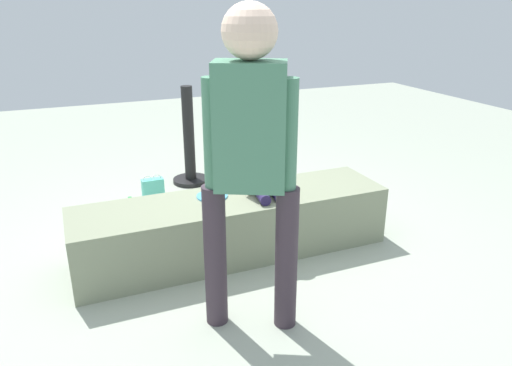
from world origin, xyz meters
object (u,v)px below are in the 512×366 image
object	(u,v)px
water_bottle_near_gift	(131,211)
child_seated	(262,166)
handbag_black_leather	(202,209)
cake_plate	(212,194)
gift_bag	(153,191)
cake_box_white	(279,188)
adult_standing	(250,148)
handbag_brown_canvas	(235,174)

from	to	relation	value
water_bottle_near_gift	child_seated	bearing A→B (deg)	-43.81
handbag_black_leather	cake_plate	bearing A→B (deg)	-97.16
gift_bag	water_bottle_near_gift	distance (m)	0.42
gift_bag	child_seated	bearing A→B (deg)	-62.80
water_bottle_near_gift	cake_box_white	bearing A→B (deg)	5.04
adult_standing	handbag_black_leather	bearing A→B (deg)	84.82
adult_standing	gift_bag	world-z (taller)	adult_standing
gift_bag	handbag_brown_canvas	size ratio (longest dim) A/B	0.78
cake_box_white	water_bottle_near_gift	bearing A→B (deg)	-174.96
cake_box_white	handbag_brown_canvas	distance (m)	0.48
child_seated	gift_bag	size ratio (longest dim) A/B	1.74
child_seated	water_bottle_near_gift	world-z (taller)	child_seated
water_bottle_near_gift	cake_plate	bearing A→B (deg)	-56.00
adult_standing	handbag_brown_canvas	world-z (taller)	adult_standing
child_seated	cake_plate	distance (m)	0.40
cake_plate	handbag_black_leather	bearing A→B (deg)	82.84
child_seated	gift_bag	xyz separation A→B (m)	(-0.58, 1.13, -0.52)
adult_standing	cake_box_white	bearing A→B (deg)	60.38
cake_plate	water_bottle_near_gift	bearing A→B (deg)	124.00
water_bottle_near_gift	handbag_brown_canvas	xyz separation A→B (m)	(1.09, 0.48, 0.02)
adult_standing	water_bottle_near_gift	distance (m)	1.91
child_seated	handbag_brown_canvas	world-z (taller)	child_seated
water_bottle_near_gift	cake_box_white	size ratio (longest dim) A/B	0.79
adult_standing	handbag_brown_canvas	size ratio (longest dim) A/B	4.84
adult_standing	cake_plate	distance (m)	1.07
child_seated	gift_bag	world-z (taller)	child_seated
adult_standing	cake_plate	xyz separation A→B (m)	(0.06, 0.88, -0.59)
gift_bag	handbag_black_leather	distance (m)	0.59
child_seated	adult_standing	distance (m)	0.99
water_bottle_near_gift	handbag_black_leather	xyz separation A→B (m)	(0.55, -0.17, -0.01)
cake_plate	handbag_brown_canvas	xyz separation A→B (m)	(0.60, 1.20, -0.33)
cake_plate	gift_bag	xyz separation A→B (m)	(-0.23, 1.05, -0.33)
adult_standing	handbag_brown_canvas	xyz separation A→B (m)	(0.67, 2.08, -0.92)
handbag_brown_canvas	handbag_black_leather	bearing A→B (deg)	-129.39
water_bottle_near_gift	handbag_brown_canvas	size ratio (longest dim) A/B	0.65
child_seated	handbag_black_leather	world-z (taller)	child_seated
gift_bag	handbag_brown_canvas	bearing A→B (deg)	9.98
water_bottle_near_gift	cake_box_white	xyz separation A→B (m)	(1.41, 0.12, -0.05)
child_seated	cake_plate	xyz separation A→B (m)	(-0.35, 0.08, -0.19)
cake_box_white	child_seated	bearing A→B (deg)	-121.94
cake_plate	cake_box_white	size ratio (longest dim) A/B	0.76
cake_plate	handbag_black_leather	world-z (taller)	cake_plate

